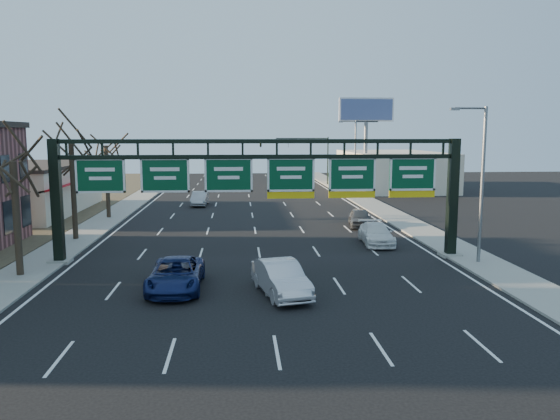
{
  "coord_description": "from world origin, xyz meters",
  "views": [
    {
      "loc": [
        -1.27,
        -23.99,
        7.5
      ],
      "look_at": [
        1.07,
        6.51,
        3.2
      ],
      "focal_mm": 35.0,
      "sensor_mm": 36.0,
      "label": 1
    }
  ],
  "objects": [
    {
      "name": "sidewalk_left",
      "position": [
        -12.8,
        20.0,
        0.06
      ],
      "size": [
        3.0,
        120.0,
        0.12
      ],
      "primitive_type": "cube",
      "color": "gray",
      "rests_on": "ground"
    },
    {
      "name": "car_silver_sedan",
      "position": [
        0.66,
        0.71,
        0.8
      ],
      "size": [
        2.73,
        5.1,
        1.59
      ],
      "primitive_type": "imported",
      "rotation": [
        0.0,
        0.0,
        0.23
      ],
      "color": "silver",
      "rests_on": "ground"
    },
    {
      "name": "car_grey_far",
      "position": [
        8.55,
        19.12,
        0.72
      ],
      "size": [
        2.32,
        4.45,
        1.45
      ],
      "primitive_type": "imported",
      "rotation": [
        0.0,
        0.0,
        -0.15
      ],
      "color": "#44474A",
      "rests_on": "ground"
    },
    {
      "name": "billboard_right",
      "position": [
        15.0,
        44.98,
        9.06
      ],
      "size": [
        7.0,
        0.5,
        12.0
      ],
      "color": "slate",
      "rests_on": "ground"
    },
    {
      "name": "tree_mid",
      "position": [
        -12.8,
        15.0,
        7.85
      ],
      "size": [
        3.6,
        3.6,
        9.24
      ],
      "color": "black",
      "rests_on": "sidewalk_left"
    },
    {
      "name": "building_right_distant",
      "position": [
        20.0,
        50.0,
        2.5
      ],
      "size": [
        12.0,
        20.0,
        5.0
      ],
      "primitive_type": "cube",
      "color": "beige",
      "rests_on": "ground"
    },
    {
      "name": "sidewalk_right",
      "position": [
        12.8,
        20.0,
        0.06
      ],
      "size": [
        3.0,
        120.0,
        0.12
      ],
      "primitive_type": "cube",
      "color": "gray",
      "rests_on": "ground"
    },
    {
      "name": "cream_strip",
      "position": [
        -21.48,
        29.0,
        2.36
      ],
      "size": [
        10.9,
        18.4,
        4.7
      ],
      "color": "beige",
      "rests_on": "ground"
    },
    {
      "name": "sign_gantry",
      "position": [
        0.16,
        8.0,
        4.63
      ],
      "size": [
        24.6,
        1.2,
        7.2
      ],
      "color": "black",
      "rests_on": "ground"
    },
    {
      "name": "car_white_wagon",
      "position": [
        8.09,
        12.06,
        0.7
      ],
      "size": [
        2.19,
        4.89,
        1.39
      ],
      "primitive_type": "imported",
      "rotation": [
        0.0,
        0.0,
        -0.05
      ],
      "color": "white",
      "rests_on": "ground"
    },
    {
      "name": "tree_far",
      "position": [
        -12.8,
        25.0,
        7.48
      ],
      "size": [
        3.6,
        3.6,
        8.86
      ],
      "color": "black",
      "rests_on": "sidewalk_left"
    },
    {
      "name": "traffic_signal_mast",
      "position": [
        5.69,
        55.0,
        5.5
      ],
      "size": [
        10.16,
        0.54,
        7.0
      ],
      "color": "black",
      "rests_on": "ground"
    },
    {
      "name": "car_silver_distant",
      "position": [
        -5.31,
        33.27,
        0.73
      ],
      "size": [
        1.75,
        4.49,
        1.46
      ],
      "primitive_type": "imported",
      "rotation": [
        0.0,
        0.0,
        -0.05
      ],
      "color": "#A0A1A5",
      "rests_on": "ground"
    },
    {
      "name": "lane_markings",
      "position": [
        0.0,
        20.0,
        0.01
      ],
      "size": [
        21.6,
        120.0,
        0.01
      ],
      "primitive_type": "cube",
      "color": "white",
      "rests_on": "ground"
    },
    {
      "name": "car_blue_suv",
      "position": [
        -4.33,
        1.94,
        0.75
      ],
      "size": [
        2.52,
        5.41,
        1.5
      ],
      "primitive_type": "imported",
      "rotation": [
        0.0,
        0.0,
        -0.01
      ],
      "color": "navy",
      "rests_on": "ground"
    },
    {
      "name": "ground",
      "position": [
        0.0,
        0.0,
        0.0
      ],
      "size": [
        160.0,
        160.0,
        0.0
      ],
      "primitive_type": "plane",
      "color": "black",
      "rests_on": "ground"
    },
    {
      "name": "streetlight_far",
      "position": [
        12.47,
        40.0,
        5.08
      ],
      "size": [
        2.15,
        0.22,
        9.0
      ],
      "color": "slate",
      "rests_on": "sidewalk_right"
    },
    {
      "name": "tree_gantry",
      "position": [
        -12.8,
        5.0,
        7.11
      ],
      "size": [
        3.6,
        3.6,
        8.48
      ],
      "color": "black",
      "rests_on": "sidewalk_left"
    },
    {
      "name": "streetlight_near",
      "position": [
        12.47,
        6.0,
        5.08
      ],
      "size": [
        2.15,
        0.22,
        9.0
      ],
      "color": "slate",
      "rests_on": "sidewalk_right"
    }
  ]
}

